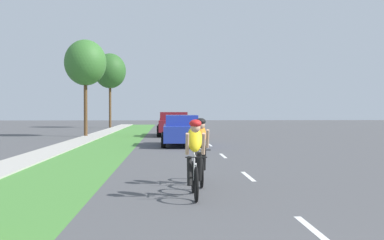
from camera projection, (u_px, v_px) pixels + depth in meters
name	position (u px, v px, depth m)	size (l,w,h in m)	color
ground_plane	(212.00, 147.00, 22.36)	(120.00, 120.00, 0.00)	#4C4C4F
grass_verge	(107.00, 147.00, 22.10)	(2.72, 70.00, 0.01)	#478438
sidewalk_concrete	(63.00, 147.00, 21.99)	(1.42, 70.00, 0.10)	#B2ADA3
lane_markings_center	(205.00, 141.00, 26.35)	(0.12, 52.20, 0.01)	white
cyclist_lead	(195.00, 157.00, 9.36)	(0.42, 1.72, 1.58)	black
cyclist_trailing	(200.00, 150.00, 10.99)	(0.42, 1.72, 1.58)	black
sedan_blue	(181.00, 130.00, 23.10)	(1.98, 4.30, 1.52)	#23389E
pickup_maroon	(174.00, 124.00, 31.99)	(2.22, 5.10, 1.64)	maroon
street_tree_near	(85.00, 63.00, 31.10)	(2.78, 2.78, 6.48)	brown
street_tree_far	(110.00, 71.00, 46.89)	(3.19, 3.19, 7.50)	brown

